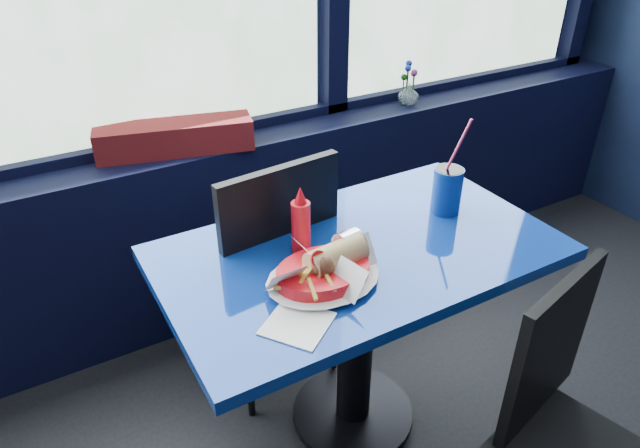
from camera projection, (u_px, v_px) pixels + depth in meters
The scene contains 10 objects.
window_sill at pixel (185, 237), 2.43m from camera, with size 5.00×0.26×0.80m, color black.
near_table at pixel (358, 295), 1.82m from camera, with size 1.20×0.70×0.75m.
chair_near_front at pixel (564, 425), 1.46m from camera, with size 0.49×0.49×0.89m.
chair_near_back at pixel (270, 261), 1.99m from camera, with size 0.48×0.49×0.98m.
planter_box at pixel (175, 137), 2.18m from camera, with size 0.59×0.15×0.12m, color maroon.
flower_vase at pixel (409, 92), 2.64m from camera, with size 0.13×0.13×0.20m.
food_basket at pixel (325, 270), 1.56m from camera, with size 0.34×0.34×0.11m.
ketchup_bottle at pixel (301, 223), 1.67m from camera, with size 0.06×0.06×0.21m.
soda_cup at pixel (447, 189), 1.87m from camera, with size 0.10×0.10×0.33m.
napkin at pixel (297, 324), 1.43m from camera, with size 0.15×0.15×0.00m, color white.
Camera 1 is at (-0.52, 0.81, 1.71)m, focal length 32.00 mm.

